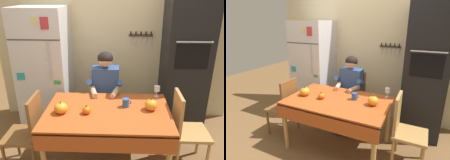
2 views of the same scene
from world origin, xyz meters
TOP-DOWN VIEW (x-y plane):
  - back_wall_assembly at (0.05, 1.35)m, footprint 3.70×0.13m
  - refrigerator at (-0.95, 0.96)m, footprint 0.68×0.71m
  - wall_oven at (1.05, 1.00)m, footprint 0.60×0.64m
  - dining_table at (0.00, 0.08)m, footprint 1.40×0.90m
  - chair_behind_person at (-0.06, 0.87)m, footprint 0.40×0.40m
  - seated_person at (-0.06, 0.68)m, footprint 0.47×0.55m
  - chair_right_side at (0.90, 0.16)m, footprint 0.40×0.40m
  - chair_left_side at (-0.90, 0.02)m, footprint 0.40×0.40m
  - coffee_mug at (0.21, 0.20)m, footprint 0.11×0.08m
  - wine_glass at (0.60, 0.48)m, footprint 0.07×0.07m
  - pumpkin_large at (0.49, 0.13)m, footprint 0.14×0.14m
  - pumpkin_medium at (-0.50, 0.02)m, footprint 0.15×0.15m
  - pumpkin_small at (-0.22, 0.02)m, footprint 0.10×0.10m

SIDE VIEW (x-z plane):
  - chair_behind_person at x=-0.06m, z-range 0.05..0.98m
  - chair_right_side at x=0.90m, z-range 0.05..0.98m
  - chair_left_side at x=-0.90m, z-range 0.05..0.98m
  - dining_table at x=0.00m, z-range 0.29..1.03m
  - seated_person at x=-0.06m, z-range 0.11..1.36m
  - pumpkin_small at x=-0.22m, z-range 0.73..0.84m
  - coffee_mug at x=0.21m, z-range 0.74..0.84m
  - pumpkin_medium at x=-0.50m, z-range 0.73..0.87m
  - pumpkin_large at x=0.49m, z-range 0.73..0.88m
  - wine_glass at x=0.60m, z-range 0.77..0.91m
  - refrigerator at x=-0.95m, z-range 0.00..1.80m
  - wall_oven at x=1.05m, z-range 0.00..2.10m
  - back_wall_assembly at x=0.05m, z-range 0.00..2.60m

